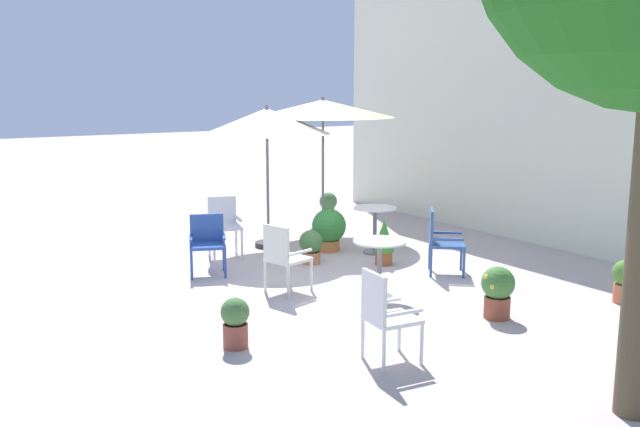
# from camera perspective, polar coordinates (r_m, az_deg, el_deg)

# --- Properties ---
(ground_plane) EXTENTS (60.00, 60.00, 0.00)m
(ground_plane) POSITION_cam_1_polar(r_m,az_deg,el_deg) (9.64, 0.14, -5.26)
(ground_plane) COLOR #BBAAA8
(villa_facade) EXTENTS (9.91, 0.30, 4.83)m
(villa_facade) POSITION_cam_1_polar(r_m,az_deg,el_deg) (12.16, 17.41, 9.06)
(villa_facade) COLOR silver
(villa_facade) RESTS_ON ground
(patio_umbrella_0) EXTENTS (2.49, 2.49, 2.43)m
(patio_umbrella_0) POSITION_cam_1_polar(r_m,az_deg,el_deg) (12.18, 0.24, 8.49)
(patio_umbrella_0) COLOR #2D2D2D
(patio_umbrella_0) RESTS_ON ground
(patio_umbrella_1) EXTENTS (2.03, 2.03, 2.31)m
(patio_umbrella_1) POSITION_cam_1_polar(r_m,az_deg,el_deg) (11.21, -4.37, 7.45)
(patio_umbrella_1) COLOR #2D2D2D
(patio_umbrella_1) RESTS_ON ground
(cafe_table_0) EXTENTS (0.65, 0.65, 0.73)m
(cafe_table_0) POSITION_cam_1_polar(r_m,az_deg,el_deg) (8.63, 4.88, -3.69)
(cafe_table_0) COLOR white
(cafe_table_0) RESTS_ON ground
(cafe_table_1) EXTENTS (0.68, 0.68, 0.73)m
(cafe_table_1) POSITION_cam_1_polar(r_m,az_deg,el_deg) (10.97, 4.51, -0.64)
(cafe_table_1) COLOR white
(cafe_table_1) RESTS_ON ground
(patio_chair_0) EXTENTS (0.55, 0.57, 0.89)m
(patio_chair_0) POSITION_cam_1_polar(r_m,az_deg,el_deg) (8.83, -3.00, -3.36)
(patio_chair_0) COLOR silver
(patio_chair_0) RESTS_ON ground
(patio_chair_1) EXTENTS (0.58, 0.56, 0.91)m
(patio_chair_1) POSITION_cam_1_polar(r_m,az_deg,el_deg) (10.79, -7.86, -0.71)
(patio_chair_1) COLOR silver
(patio_chair_1) RESTS_ON ground
(patio_chair_2) EXTENTS (0.59, 0.62, 0.83)m
(patio_chair_2) POSITION_cam_1_polar(r_m,az_deg,el_deg) (9.84, -9.20, -2.15)
(patio_chair_2) COLOR #284C9A
(patio_chair_2) RESTS_ON ground
(patio_chair_3) EXTENTS (0.47, 0.50, 0.90)m
(patio_chair_3) POSITION_cam_1_polar(r_m,az_deg,el_deg) (6.65, 5.32, -8.02)
(patio_chair_3) COLOR silver
(patio_chair_3) RESTS_ON ground
(patio_chair_4) EXTENTS (0.67, 0.67, 0.91)m
(patio_chair_4) POSITION_cam_1_polar(r_m,az_deg,el_deg) (9.88, 9.82, -1.98)
(patio_chair_4) COLOR #2E4F8F
(patio_chair_4) RESTS_ON ground
(potted_plant_0) EXTENTS (0.34, 0.34, 0.58)m
(potted_plant_0) POSITION_cam_1_polar(r_m,az_deg,el_deg) (13.44, 0.68, 0.69)
(potted_plant_0) COLOR brown
(potted_plant_0) RESTS_ON ground
(potted_plant_1) EXTENTS (0.29, 0.29, 0.52)m
(potted_plant_1) POSITION_cam_1_polar(r_m,az_deg,el_deg) (7.13, -6.94, -8.73)
(potted_plant_1) COLOR brown
(potted_plant_1) RESTS_ON ground
(potted_plant_2) EXTENTS (0.30, 0.30, 0.69)m
(potted_plant_2) POSITION_cam_1_polar(r_m,az_deg,el_deg) (10.28, 5.25, -2.21)
(potted_plant_2) COLOR #A7562C
(potted_plant_2) RESTS_ON ground
(potted_plant_3) EXTENTS (0.32, 0.32, 0.53)m
(potted_plant_3) POSITION_cam_1_polar(r_m,az_deg,el_deg) (9.26, 23.68, -4.97)
(potted_plant_3) COLOR #C36541
(potted_plant_3) RESTS_ON ground
(potted_plant_4) EXTENTS (0.38, 0.38, 0.60)m
(potted_plant_4) POSITION_cam_1_polar(r_m,az_deg,el_deg) (8.17, 14.32, -6.06)
(potted_plant_4) COLOR brown
(potted_plant_4) RESTS_ON ground
(potted_plant_5) EXTENTS (0.54, 0.54, 0.68)m
(potted_plant_5) POSITION_cam_1_polar(r_m,az_deg,el_deg) (11.09, 0.74, -1.20)
(potted_plant_5) COLOR #C46E3A
(potted_plant_5) RESTS_ON ground
(potted_plant_6) EXTENTS (0.35, 0.35, 0.50)m
(potted_plant_6) POSITION_cam_1_polar(r_m,az_deg,el_deg) (10.33, -0.75, -2.66)
(potted_plant_6) COLOR #C5744B
(potted_plant_6) RESTS_ON ground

